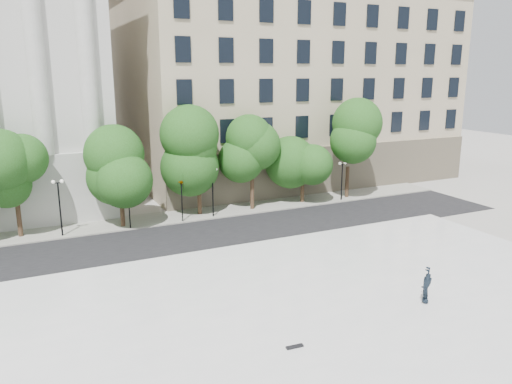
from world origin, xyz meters
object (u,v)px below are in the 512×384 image
(traffic_light_west, at_px, (128,184))
(skateboard, at_px, (295,347))
(person_lying, at_px, (425,298))
(traffic_light_east, at_px, (181,180))

(traffic_light_west, bearing_deg, skateboard, -82.76)
(person_lying, xyz_separation_m, skateboard, (-8.44, -0.85, -0.23))
(traffic_light_east, xyz_separation_m, skateboard, (-1.61, -21.89, -3.19))
(person_lying, distance_m, skateboard, 8.48)
(skateboard, bearing_deg, traffic_light_east, 89.51)
(traffic_light_west, distance_m, skateboard, 22.30)
(traffic_light_east, height_order, skateboard, traffic_light_east)
(traffic_light_east, distance_m, person_lying, 22.32)
(traffic_light_east, distance_m, skateboard, 22.18)
(traffic_light_west, relative_size, person_lying, 2.15)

